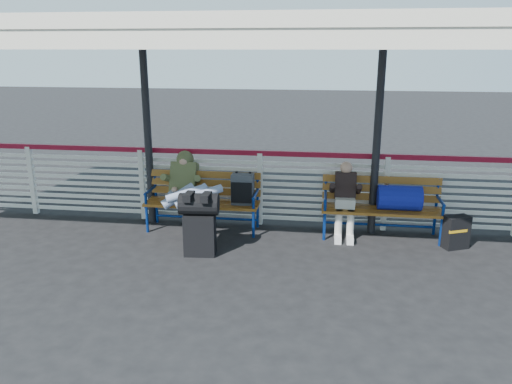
# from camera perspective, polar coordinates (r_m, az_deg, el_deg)

# --- Properties ---
(ground) EXTENTS (60.00, 60.00, 0.00)m
(ground) POSITION_cam_1_polar(r_m,az_deg,el_deg) (6.59, -1.77, -9.18)
(ground) COLOR black
(ground) RESTS_ON ground
(fence) EXTENTS (12.08, 0.08, 1.24)m
(fence) POSITION_cam_1_polar(r_m,az_deg,el_deg) (8.12, 0.45, 0.75)
(fence) COLOR silver
(fence) RESTS_ON ground
(canopy) EXTENTS (12.60, 3.60, 3.16)m
(canopy) POSITION_cam_1_polar(r_m,az_deg,el_deg) (6.81, -0.71, 18.03)
(canopy) COLOR silver
(canopy) RESTS_ON ground
(luggage_stack) EXTENTS (0.57, 0.35, 0.90)m
(luggage_stack) POSITION_cam_1_polar(r_m,az_deg,el_deg) (7.00, -6.48, -3.39)
(luggage_stack) COLOR black
(luggage_stack) RESTS_ON ground
(bench_left) EXTENTS (1.80, 0.56, 0.95)m
(bench_left) POSITION_cam_1_polar(r_m,az_deg,el_deg) (7.91, -4.54, -0.17)
(bench_left) COLOR #8E591B
(bench_left) RESTS_ON ground
(bench_right) EXTENTS (1.80, 0.56, 0.92)m
(bench_right) POSITION_cam_1_polar(r_m,az_deg,el_deg) (7.81, 15.23, -0.85)
(bench_right) COLOR #8E591B
(bench_right) RESTS_ON ground
(traveler_man) EXTENTS (0.94, 1.64, 0.77)m
(traveler_man) POSITION_cam_1_polar(r_m,az_deg,el_deg) (7.64, -7.78, 0.16)
(traveler_man) COLOR #8295B0
(traveler_man) RESTS_ON ground
(companion_person) EXTENTS (0.32, 0.66, 1.15)m
(companion_person) POSITION_cam_1_polar(r_m,az_deg,el_deg) (7.76, 10.15, -0.75)
(companion_person) COLOR beige
(companion_person) RESTS_ON ground
(suitcase_side) EXTENTS (0.40, 0.34, 0.49)m
(suitcase_side) POSITION_cam_1_polar(r_m,az_deg,el_deg) (7.82, 21.91, -4.28)
(suitcase_side) COLOR black
(suitcase_side) RESTS_ON ground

